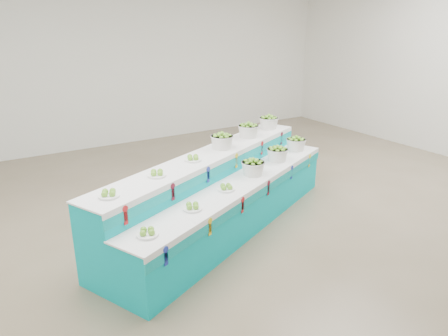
{
  "coord_description": "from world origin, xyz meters",
  "views": [
    {
      "loc": [
        -3.65,
        -4.48,
        2.77
      ],
      "look_at": [
        -0.83,
        0.09,
        0.87
      ],
      "focal_mm": 33.34,
      "sensor_mm": 36.0,
      "label": 1
    }
  ],
  "objects_px": {
    "display_stand": "(224,192)",
    "basket_upper_right": "(269,122)",
    "basket_lower_left": "(253,167)",
    "plate_upper_mid": "(157,173)"
  },
  "relations": [
    {
      "from": "display_stand",
      "to": "basket_upper_right",
      "type": "bearing_deg",
      "value": 8.44
    },
    {
      "from": "basket_lower_left",
      "to": "basket_upper_right",
      "type": "height_order",
      "value": "basket_upper_right"
    },
    {
      "from": "display_stand",
      "to": "plate_upper_mid",
      "type": "xyz_separation_m",
      "value": [
        -1.06,
        -0.19,
        0.56
      ]
    },
    {
      "from": "display_stand",
      "to": "basket_lower_left",
      "type": "height_order",
      "value": "display_stand"
    },
    {
      "from": "display_stand",
      "to": "basket_lower_left",
      "type": "bearing_deg",
      "value": -37.82
    },
    {
      "from": "basket_lower_left",
      "to": "basket_upper_right",
      "type": "relative_size",
      "value": 1.0
    },
    {
      "from": "basket_lower_left",
      "to": "basket_upper_right",
      "type": "bearing_deg",
      "value": 44.61
    },
    {
      "from": "basket_upper_right",
      "to": "plate_upper_mid",
      "type": "bearing_deg",
      "value": -155.53
    },
    {
      "from": "basket_lower_left",
      "to": "plate_upper_mid",
      "type": "xyz_separation_m",
      "value": [
        -1.48,
        -0.09,
        0.23
      ]
    },
    {
      "from": "basket_lower_left",
      "to": "display_stand",
      "type": "bearing_deg",
      "value": 166.64
    }
  ]
}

